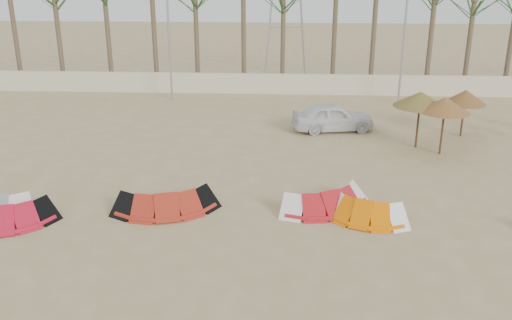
# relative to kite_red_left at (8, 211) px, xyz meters

# --- Properties ---
(ground) EXTENTS (120.00, 120.00, 0.00)m
(ground) POSITION_rel_kite_red_left_xyz_m (8.42, -2.89, -0.42)
(ground) COLOR tan
(ground) RESTS_ON ground
(boundary_wall) EXTENTS (60.00, 0.30, 1.30)m
(boundary_wall) POSITION_rel_kite_red_left_xyz_m (8.42, 19.11, 0.23)
(boundary_wall) COLOR beige
(boundary_wall) RESTS_ON ground
(lamp_b) EXTENTS (1.25, 0.14, 11.00)m
(lamp_b) POSITION_rel_kite_red_left_xyz_m (2.45, 17.11, 5.35)
(lamp_b) COLOR #A5A8AD
(lamp_b) RESTS_ON ground
(lamp_c) EXTENTS (1.25, 0.14, 11.00)m
(lamp_c) POSITION_rel_kite_red_left_xyz_m (16.45, 17.11, 5.35)
(lamp_c) COLOR #A5A8AD
(lamp_c) RESTS_ON ground
(pylon) EXTENTS (3.00, 3.00, 14.00)m
(pylon) POSITION_rel_kite_red_left_xyz_m (9.42, 25.11, -0.42)
(pylon) COLOR #A5A8AD
(pylon) RESTS_ON ground
(kite_red_left) EXTENTS (3.80, 2.51, 0.90)m
(kite_red_left) POSITION_rel_kite_red_left_xyz_m (0.00, 0.00, 0.00)
(kite_red_left) COLOR red
(kite_red_left) RESTS_ON ground
(kite_red_mid) EXTENTS (3.97, 2.36, 0.90)m
(kite_red_mid) POSITION_rel_kite_red_left_xyz_m (5.28, 1.41, 0.00)
(kite_red_mid) COLOR #A12616
(kite_red_mid) RESTS_ON ground
(kite_red_right) EXTENTS (3.94, 2.82, 0.90)m
(kite_red_right) POSITION_rel_kite_red_left_xyz_m (11.03, 1.84, 0.00)
(kite_red_right) COLOR red
(kite_red_right) RESTS_ON ground
(kite_orange) EXTENTS (3.36, 2.42, 0.90)m
(kite_orange) POSITION_rel_kite_red_left_xyz_m (12.32, 1.00, -0.00)
(kite_orange) COLOR #EE6C00
(kite_orange) RESTS_ON ground
(parasol_left) EXTENTS (2.49, 2.49, 2.71)m
(parasol_left) POSITION_rel_kite_red_left_xyz_m (15.75, 8.76, 1.93)
(parasol_left) COLOR #4C331E
(parasol_left) RESTS_ON ground
(parasol_mid) EXTENTS (2.26, 2.26, 2.69)m
(parasol_mid) POSITION_rel_kite_red_left_xyz_m (16.66, 7.87, 1.91)
(parasol_mid) COLOR #4C331E
(parasol_mid) RESTS_ON ground
(parasol_right) EXTENTS (2.07, 2.07, 2.38)m
(parasol_right) POSITION_rel_kite_red_left_xyz_m (18.39, 10.66, 1.60)
(parasol_right) COLOR #4C331E
(parasol_right) RESTS_ON ground
(car) EXTENTS (4.42, 2.43, 1.42)m
(car) POSITION_rel_kite_red_left_xyz_m (11.97, 11.24, 0.29)
(car) COLOR white
(car) RESTS_ON ground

